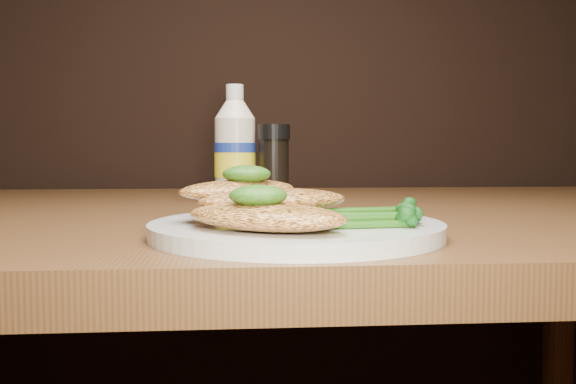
{
  "coord_description": "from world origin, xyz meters",
  "views": [
    {
      "loc": [
        -0.08,
        0.25,
        0.83
      ],
      "look_at": [
        -0.03,
        0.79,
        0.79
      ],
      "focal_mm": 39.02,
      "sensor_mm": 36.0,
      "label": 1
    }
  ],
  "objects": [
    {
      "name": "pepper_grinder",
      "position": [
        -0.03,
        1.12,
        0.8
      ],
      "size": [
        0.05,
        0.05,
        0.11
      ],
      "primitive_type": null,
      "rotation": [
        0.0,
        0.0,
        -0.15
      ],
      "color": "black",
      "rests_on": "dining_table"
    },
    {
      "name": "pesto_back",
      "position": [
        -0.07,
        0.81,
        0.8
      ],
      "size": [
        0.04,
        0.04,
        0.02
      ],
      "primitive_type": "ellipsoid",
      "rotation": [
        0.0,
        0.0,
        -0.01
      ],
      "color": "black",
      "rests_on": "chicken_back"
    },
    {
      "name": "pesto_front",
      "position": [
        -0.06,
        0.73,
        0.79
      ],
      "size": [
        0.05,
        0.04,
        0.02
      ],
      "primitive_type": "ellipsoid",
      "rotation": [
        0.0,
        0.0,
        -0.03
      ],
      "color": "black",
      "rests_on": "chicken_front"
    },
    {
      "name": "chicken_back",
      "position": [
        -0.08,
        0.81,
        0.79
      ],
      "size": [
        0.13,
        0.12,
        0.02
      ],
      "primitive_type": "ellipsoid",
      "rotation": [
        0.0,
        0.0,
        0.63
      ],
      "color": "#F49F4D",
      "rests_on": "plate"
    },
    {
      "name": "plate",
      "position": [
        -0.03,
        0.79,
        0.76
      ],
      "size": [
        0.25,
        0.25,
        0.01
      ],
      "primitive_type": "cylinder",
      "color": "silver",
      "rests_on": "dining_table"
    },
    {
      "name": "chicken_front",
      "position": [
        -0.06,
        0.73,
        0.77
      ],
      "size": [
        0.15,
        0.14,
        0.02
      ],
      "primitive_type": "ellipsoid",
      "rotation": [
        0.0,
        0.0,
        -0.6
      ],
      "color": "#F49F4D",
      "rests_on": "plate"
    },
    {
      "name": "chicken_mid",
      "position": [
        -0.05,
        0.78,
        0.78
      ],
      "size": [
        0.15,
        0.1,
        0.02
      ],
      "primitive_type": "ellipsoid",
      "rotation": [
        0.0,
        0.0,
        0.3
      ],
      "color": "#F49F4D",
      "rests_on": "plate"
    },
    {
      "name": "mayo_bottle",
      "position": [
        -0.08,
        1.14,
        0.83
      ],
      "size": [
        0.06,
        0.06,
        0.17
      ],
      "primitive_type": null,
      "rotation": [
        0.0,
        0.0,
        -0.11
      ],
      "color": "beige",
      "rests_on": "dining_table"
    },
    {
      "name": "broccolini_bundle",
      "position": [
        0.03,
        0.76,
        0.77
      ],
      "size": [
        0.14,
        0.12,
        0.02
      ],
      "primitive_type": null,
      "rotation": [
        0.0,
        0.0,
        -0.31
      ],
      "color": "#235913",
      "rests_on": "plate"
    }
  ]
}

